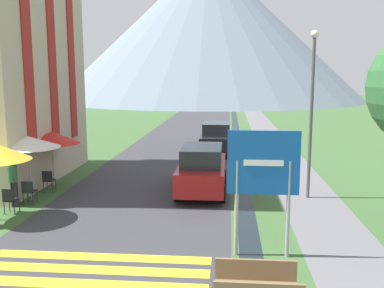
# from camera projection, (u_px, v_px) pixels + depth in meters

# --- Properties ---
(ground_plane) EXTENTS (160.00, 160.00, 0.00)m
(ground_plane) POSITION_uv_depth(u_px,v_px,m) (218.00, 150.00, 25.83)
(ground_plane) COLOR #3D6033
(road) EXTENTS (6.40, 60.00, 0.01)m
(road) POSITION_uv_depth(u_px,v_px,m) (192.00, 129.00, 35.88)
(road) COLOR #38383D
(road) RESTS_ON ground_plane
(footpath) EXTENTS (2.20, 60.00, 0.01)m
(footpath) POSITION_uv_depth(u_px,v_px,m) (265.00, 130.00, 35.36)
(footpath) COLOR slate
(footpath) RESTS_ON ground_plane
(drainage_channel) EXTENTS (0.60, 60.00, 0.00)m
(drainage_channel) POSITION_uv_depth(u_px,v_px,m) (236.00, 130.00, 35.57)
(drainage_channel) COLOR black
(drainage_channel) RESTS_ON ground_plane
(crosswalk_marking) EXTENTS (5.44, 1.84, 0.01)m
(crosswalk_marking) POSITION_uv_depth(u_px,v_px,m) (93.00, 270.00, 9.90)
(crosswalk_marking) COLOR yellow
(crosswalk_marking) RESTS_ON ground_plane
(mountain_distant) EXTENTS (56.75, 56.75, 26.65)m
(mountain_distant) POSITION_uv_depth(u_px,v_px,m) (208.00, 28.00, 79.61)
(mountain_distant) COLOR slate
(mountain_distant) RESTS_ON ground_plane
(road_sign) EXTENTS (1.74, 0.11, 3.16)m
(road_sign) POSITION_uv_depth(u_px,v_px,m) (263.00, 175.00, 10.35)
(road_sign) COLOR #9E9EA3
(road_sign) RESTS_ON ground_plane
(parked_car_near) EXTENTS (1.83, 4.37, 1.82)m
(parked_car_near) POSITION_uv_depth(u_px,v_px,m) (202.00, 169.00, 16.40)
(parked_car_near) COLOR #A31919
(parked_car_near) RESTS_ON ground_plane
(parked_car_far) EXTENTS (1.86, 4.01, 1.82)m
(parked_car_far) POSITION_uv_depth(u_px,v_px,m) (216.00, 138.00, 24.57)
(parked_car_far) COLOR black
(parked_car_far) RESTS_ON ground_plane
(cafe_chair_far_right) EXTENTS (0.40, 0.40, 0.85)m
(cafe_chair_far_right) POSITION_uv_depth(u_px,v_px,m) (48.00, 179.00, 16.45)
(cafe_chair_far_right) COLOR #232328
(cafe_chair_far_right) RESTS_ON ground_plane
(cafe_chair_near_right) EXTENTS (0.40, 0.40, 0.85)m
(cafe_chair_near_right) POSITION_uv_depth(u_px,v_px,m) (10.00, 199.00, 13.84)
(cafe_chair_near_right) COLOR #232328
(cafe_chair_near_right) RESTS_ON ground_plane
(cafe_chair_middle) EXTENTS (0.40, 0.40, 0.85)m
(cafe_chair_middle) POSITION_uv_depth(u_px,v_px,m) (29.00, 190.00, 14.86)
(cafe_chair_middle) COLOR #232328
(cafe_chair_middle) RESTS_ON ground_plane
(cafe_umbrella_middle_white) EXTENTS (2.24, 2.24, 2.32)m
(cafe_umbrella_middle_white) POSITION_uv_depth(u_px,v_px,m) (28.00, 142.00, 15.22)
(cafe_umbrella_middle_white) COLOR #B7B2A8
(cafe_umbrella_middle_white) RESTS_ON ground_plane
(cafe_umbrella_rear_red) EXTENTS (2.23, 2.23, 2.23)m
(cafe_umbrella_rear_red) POSITION_uv_depth(u_px,v_px,m) (52.00, 138.00, 17.27)
(cafe_umbrella_rear_red) COLOR #B7B2A8
(cafe_umbrella_rear_red) RESTS_ON ground_plane
(person_standing_terrace) EXTENTS (0.32, 0.32, 1.65)m
(person_standing_terrace) POSITION_uv_depth(u_px,v_px,m) (13.00, 179.00, 14.56)
(person_standing_terrace) COLOR #282833
(person_standing_terrace) RESTS_ON ground_plane
(streetlamp) EXTENTS (0.28, 0.28, 6.02)m
(streetlamp) POSITION_uv_depth(u_px,v_px,m) (312.00, 102.00, 15.25)
(streetlamp) COLOR #515156
(streetlamp) RESTS_ON ground_plane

